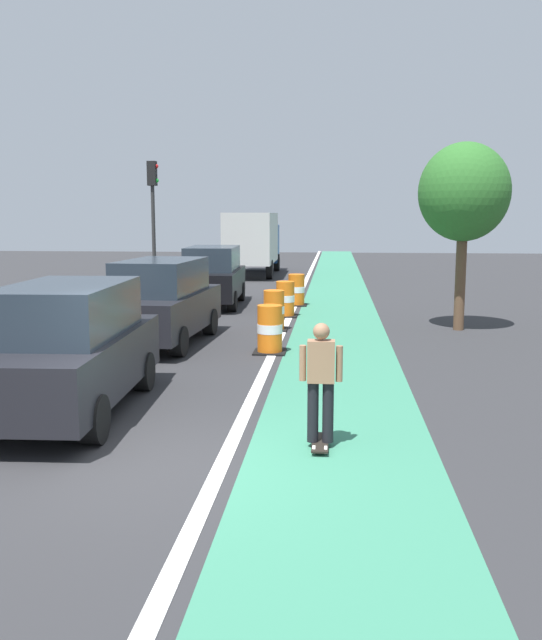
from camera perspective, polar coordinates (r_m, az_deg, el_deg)
The scene contains 15 objects.
ground_plane at distance 8.82m, azimuth -10.08°, elevation -11.74°, with size 100.00×100.00×0.00m, color #2D2D30.
bike_lane_strip at distance 20.18m, azimuth 5.71°, elevation -0.02°, with size 2.50×80.00×0.01m, color #387F60.
lane_divider_stripe at distance 20.23m, azimuth 1.46°, elevation 0.05°, with size 0.20×80.00×0.01m, color silver.
skateboarder_on_lane at distance 8.98m, azimuth 4.22°, elevation -5.16°, with size 0.57×0.80×1.69m.
parked_suv_nearest at distance 10.97m, azimuth -16.73°, elevation -2.29°, with size 2.07×4.68×2.04m.
parked_suv_second at distance 16.47m, azimuth -9.18°, elevation 1.56°, with size 2.12×4.70×2.04m.
parked_suv_third at distance 23.35m, azimuth -4.94°, elevation 3.73°, with size 2.07×4.68×2.04m.
traffic_barrel_front at distance 15.23m, azimuth -0.10°, elevation -0.83°, with size 0.73×0.73×1.09m.
traffic_barrel_mid at distance 18.27m, azimuth 0.25°, elevation 0.78°, with size 0.73×0.73×1.09m.
traffic_barrel_back at distance 20.78m, azimuth 1.21°, elevation 1.75°, with size 0.73×0.73×1.09m.
traffic_barrel_far at distance 23.37m, azimuth 2.15°, elevation 2.52°, with size 0.73×0.73×1.09m.
delivery_truck_down_block at distance 35.39m, azimuth -1.51°, elevation 6.78°, with size 2.45×7.63×3.23m.
traffic_light_corner at distance 26.19m, azimuth -9.92°, elevation 9.58°, with size 0.41×0.32×5.10m.
pedestrian_crossing at distance 20.99m, azimuth -12.99°, elevation 2.51°, with size 0.34×0.20×1.61m.
street_tree_sidewalk at distance 18.88m, azimuth 15.98°, elevation 10.25°, with size 2.40×2.40×5.00m.
Camera 1 is at (2.27, -7.95, 3.07)m, focal length 37.92 mm.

